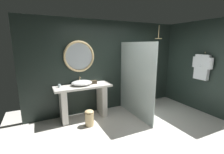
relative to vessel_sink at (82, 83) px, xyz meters
The scene contains 13 objects.
ground_plane 2.08m from the vessel_sink, 59.41° to the right, with size 5.76×5.76×0.00m, color silver.
back_wall_panel 1.05m from the vessel_sink, 18.14° to the left, with size 4.80×0.10×2.60m, color #1E2823.
side_wall_right 3.41m from the vessel_sink, 14.18° to the right, with size 0.10×2.47×2.60m, color #1E2823.
vanity_counter 0.41m from the vessel_sink, 58.12° to the right, with size 1.46×0.54×0.90m.
vessel_sink is the anchor object (origin of this frame).
tumbler_cup 0.56m from the vessel_sink, behind, with size 0.07×0.07×0.09m, color silver.
tissue_box 0.32m from the vessel_sink, ahead, with size 0.18×0.10×0.09m, color #3D3323.
round_wall_mirror 0.70m from the vessel_sink, 84.98° to the left, with size 0.82×0.06×0.82m.
shower_glass_panel 1.42m from the vessel_sink, 21.52° to the right, with size 0.02×1.56×2.00m, color silver.
rain_shower_head 2.70m from the vessel_sink, ahead, with size 0.21×0.21×0.40m.
hanging_bathrobe 3.36m from the vessel_sink, 19.08° to the right, with size 0.20×0.59×0.77m.
toilet 2.18m from the vessel_sink, ahead, with size 0.44×0.62×0.60m.
waste_bin 0.91m from the vessel_sink, 87.87° to the right, with size 0.22×0.22×0.39m.
Camera 1 is at (-1.97, -2.28, 1.94)m, focal length 25.06 mm.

